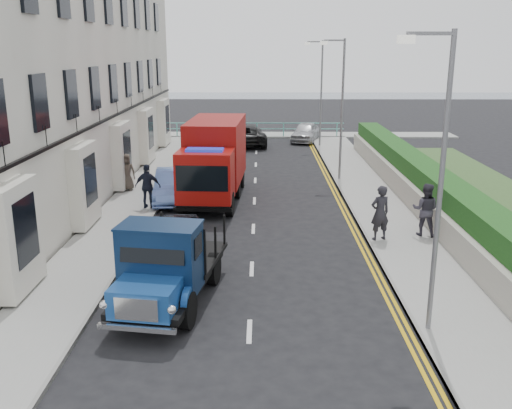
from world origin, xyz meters
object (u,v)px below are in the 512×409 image
(lamp_far, at_px, (320,87))
(lamp_mid, at_px, (340,102))
(lamp_near, at_px, (437,170))
(parked_car_front, at_px, (170,241))
(bedford_lorry, at_px, (163,271))
(red_lorry, at_px, (214,158))
(pedestrian_east_near, at_px, (380,213))

(lamp_far, bearing_deg, lamp_mid, -90.00)
(lamp_near, relative_size, parked_car_front, 1.70)
(lamp_mid, xyz_separation_m, bedford_lorry, (-6.40, -14.87, -2.91))
(lamp_mid, relative_size, red_lorry, 1.04)
(lamp_mid, relative_size, pedestrian_east_near, 3.61)
(lamp_near, height_order, parked_car_front, lamp_near)
(bedford_lorry, distance_m, red_lorry, 11.27)
(lamp_far, distance_m, parked_car_front, 22.69)
(pedestrian_east_near, bearing_deg, parked_car_front, -3.85)
(lamp_near, relative_size, lamp_far, 1.00)
(parked_car_front, bearing_deg, pedestrian_east_near, 18.06)
(lamp_mid, height_order, pedestrian_east_near, lamp_mid)
(parked_car_front, relative_size, pedestrian_east_near, 2.12)
(bedford_lorry, bearing_deg, lamp_far, 84.43)
(lamp_near, bearing_deg, red_lorry, 115.72)
(pedestrian_east_near, bearing_deg, red_lorry, -62.48)
(lamp_near, distance_m, parked_car_front, 8.83)
(bedford_lorry, bearing_deg, red_lorry, 96.61)
(lamp_mid, bearing_deg, red_lorry, -148.62)
(lamp_mid, xyz_separation_m, red_lorry, (-5.96, -3.63, -2.15))
(bedford_lorry, distance_m, parked_car_front, 3.51)
(lamp_near, relative_size, red_lorry, 1.04)
(red_lorry, height_order, parked_car_front, red_lorry)
(bedford_lorry, bearing_deg, parked_car_front, 105.08)
(lamp_mid, xyz_separation_m, pedestrian_east_near, (0.22, -9.52, -2.91))
(red_lorry, distance_m, parked_car_front, 7.89)
(lamp_far, height_order, parked_car_front, lamp_far)
(red_lorry, xyz_separation_m, pedestrian_east_near, (6.18, -5.89, -0.76))
(bedford_lorry, height_order, red_lorry, red_lorry)
(lamp_near, xyz_separation_m, red_lorry, (-5.96, 12.37, -2.15))
(lamp_near, relative_size, pedestrian_east_near, 3.61)
(lamp_mid, height_order, parked_car_front, lamp_mid)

